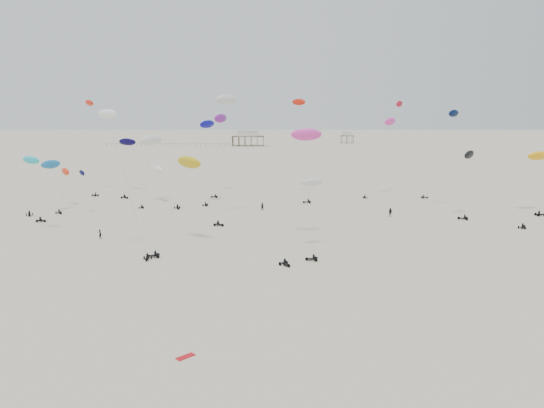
{
  "coord_description": "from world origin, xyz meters",
  "views": [
    {
      "loc": [
        -1.88,
        1.4,
        22.14
      ],
      "look_at": [
        0.0,
        88.0,
        7.0
      ],
      "focal_mm": 35.0,
      "sensor_mm": 36.0,
      "label": 1
    }
  ],
  "objects_px": {
    "rig_4": "(64,181)",
    "rig_9": "(91,123)",
    "rig_0": "(45,178)",
    "pavilion_small": "(347,138)",
    "pavilion_main": "(248,139)",
    "spectator_0": "(100,239)"
  },
  "relations": [
    {
      "from": "rig_4",
      "to": "rig_9",
      "type": "relative_size",
      "value": 0.51
    },
    {
      "from": "rig_0",
      "to": "rig_4",
      "type": "relative_size",
      "value": 0.9
    },
    {
      "from": "pavilion_small",
      "to": "rig_0",
      "type": "height_order",
      "value": "rig_0"
    },
    {
      "from": "pavilion_small",
      "to": "pavilion_main",
      "type": "bearing_deg",
      "value": -156.8
    },
    {
      "from": "pavilion_small",
      "to": "spectator_0",
      "type": "distance_m",
      "value": 300.79
    },
    {
      "from": "rig_0",
      "to": "spectator_0",
      "type": "height_order",
      "value": "rig_0"
    },
    {
      "from": "pavilion_small",
      "to": "rig_9",
      "type": "bearing_deg",
      "value": -114.92
    },
    {
      "from": "rig_0",
      "to": "spectator_0",
      "type": "distance_m",
      "value": 31.6
    },
    {
      "from": "pavilion_main",
      "to": "rig_0",
      "type": "height_order",
      "value": "rig_0"
    },
    {
      "from": "pavilion_main",
      "to": "rig_4",
      "type": "height_order",
      "value": "rig_4"
    },
    {
      "from": "pavilion_small",
      "to": "spectator_0",
      "type": "relative_size",
      "value": 4.55
    },
    {
      "from": "rig_9",
      "to": "spectator_0",
      "type": "distance_m",
      "value": 60.43
    },
    {
      "from": "pavilion_small",
      "to": "rig_0",
      "type": "bearing_deg",
      "value": -112.53
    },
    {
      "from": "rig_0",
      "to": "rig_4",
      "type": "height_order",
      "value": "rig_0"
    },
    {
      "from": "pavilion_small",
      "to": "spectator_0",
      "type": "bearing_deg",
      "value": -107.46
    },
    {
      "from": "pavilion_main",
      "to": "rig_9",
      "type": "xyz_separation_m",
      "value": [
        -37.98,
        -202.36,
        14.77
      ]
    },
    {
      "from": "rig_0",
      "to": "rig_4",
      "type": "distance_m",
      "value": 7.1
    },
    {
      "from": "pavilion_small",
      "to": "spectator_0",
      "type": "xyz_separation_m",
      "value": [
        -90.23,
        -286.91,
        -3.49
      ]
    },
    {
      "from": "rig_4",
      "to": "rig_9",
      "type": "bearing_deg",
      "value": -128.43
    },
    {
      "from": "pavilion_main",
      "to": "rig_4",
      "type": "relative_size",
      "value": 1.61
    },
    {
      "from": "rig_0",
      "to": "rig_4",
      "type": "xyz_separation_m",
      "value": [
        1.63,
        6.73,
        -1.61
      ]
    },
    {
      "from": "pavilion_small",
      "to": "rig_4",
      "type": "relative_size",
      "value": 0.69
    }
  ]
}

